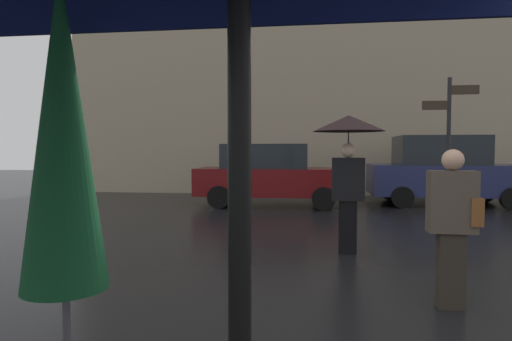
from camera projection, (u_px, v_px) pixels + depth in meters
name	position (u px, v px, depth m)	size (l,w,h in m)	color
folded_patio_umbrella_near	(63.00, 144.00, 1.96)	(0.43, 0.43, 2.44)	black
pedestrian_with_umbrella	(348.00, 143.00, 6.69)	(1.10, 1.10, 2.15)	black
pedestrian_with_bag	(453.00, 219.00, 4.35)	(0.50, 0.24, 1.62)	#2A241E
parked_car_left	(271.00, 174.00, 12.51)	(4.39, 1.83, 1.79)	#590C0F
parked_car_right	(444.00, 171.00, 12.70)	(4.38, 2.05, 2.03)	#1E234C
street_signpost	(449.00, 138.00, 8.68)	(1.08, 0.08, 3.06)	black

